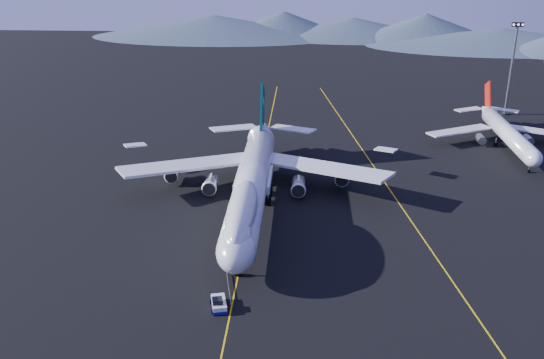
# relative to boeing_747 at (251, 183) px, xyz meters

# --- Properties ---
(ground) EXTENTS (500.00, 500.00, 0.00)m
(ground) POSITION_rel_boeing_747_xyz_m (-0.00, -0.03, -5.81)
(ground) COLOR black
(ground) RESTS_ON ground
(taxiway_line_main) EXTENTS (0.25, 220.00, 0.01)m
(taxiway_line_main) POSITION_rel_boeing_747_xyz_m (-0.00, -0.03, -5.80)
(taxiway_line_main) COLOR #E1BA0D
(taxiway_line_main) RESTS_ON ground
(taxiway_line_side) EXTENTS (28.08, 198.09, 0.01)m
(taxiway_line_side) POSITION_rel_boeing_747_xyz_m (30.00, 9.97, -5.80)
(taxiway_line_side) COLOR #E1BA0D
(taxiway_line_side) RESTS_ON ground
(boeing_747) EXTENTS (59.62, 72.43, 19.37)m
(boeing_747) POSITION_rel_boeing_747_xyz_m (0.00, 0.00, 0.00)
(boeing_747) COLOR silver
(boeing_747) RESTS_ON ground
(pushback_tug) EXTENTS (3.24, 4.72, 1.89)m
(pushback_tug) POSITION_rel_boeing_747_xyz_m (-1.88, -35.94, -5.22)
(pushback_tug) COLOR silver
(pushback_tug) RESTS_ON ground
(second_jet) EXTENTS (41.87, 47.31, 13.46)m
(second_jet) POSITION_rel_boeing_747_xyz_m (64.07, 43.34, -1.74)
(second_jet) COLOR silver
(second_jet) RESTS_ON ground
(floodlight_mast) EXTENTS (3.51, 2.64, 28.44)m
(floodlight_mast) POSITION_rel_boeing_747_xyz_m (73.87, 76.26, 8.60)
(floodlight_mast) COLOR black
(floodlight_mast) RESTS_ON ground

